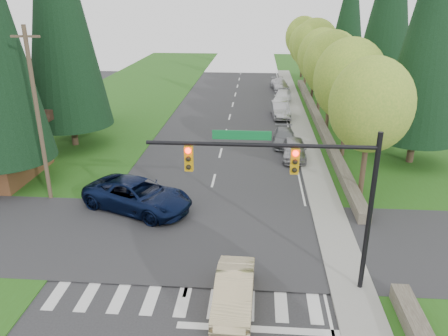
# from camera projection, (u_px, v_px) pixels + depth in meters

# --- Properties ---
(grass_east) EXTENTS (14.00, 110.00, 0.06)m
(grass_east) POSITION_uv_depth(u_px,v_px,m) (395.00, 162.00, 32.10)
(grass_east) COLOR #275416
(grass_east) RESTS_ON ground
(grass_west) EXTENTS (14.00, 110.00, 0.06)m
(grass_west) POSITION_uv_depth(u_px,v_px,m) (53.00, 153.00, 33.96)
(grass_west) COLOR #275416
(grass_west) RESTS_ON ground
(cross_street) EXTENTS (120.00, 8.00, 0.10)m
(cross_street) POSITION_uv_depth(u_px,v_px,m) (199.00, 239.00, 21.90)
(cross_street) COLOR #28282B
(cross_street) RESTS_ON ground
(sidewalk_east) EXTENTS (1.80, 80.00, 0.13)m
(sidewalk_east) POSITION_uv_depth(u_px,v_px,m) (309.00, 150.00, 34.38)
(sidewalk_east) COLOR gray
(sidewalk_east) RESTS_ON ground
(curb_east) EXTENTS (0.20, 80.00, 0.13)m
(curb_east) POSITION_uv_depth(u_px,v_px,m) (298.00, 150.00, 34.44)
(curb_east) COLOR gray
(curb_east) RESTS_ON ground
(stone_wall_north) EXTENTS (0.70, 40.00, 0.70)m
(stone_wall_north) POSITION_uv_depth(u_px,v_px,m) (318.00, 121.00, 41.58)
(stone_wall_north) COLOR #4C4438
(stone_wall_north) RESTS_ON ground
(traffic_signal) EXTENTS (8.70, 0.37, 6.80)m
(traffic_signal) POSITION_uv_depth(u_px,v_px,m) (298.00, 176.00, 16.52)
(traffic_signal) COLOR black
(traffic_signal) RESTS_ON ground
(utility_pole) EXTENTS (1.60, 0.24, 10.00)m
(utility_pole) POSITION_uv_depth(u_px,v_px,m) (38.00, 115.00, 24.41)
(utility_pole) COLOR #473828
(utility_pole) RESTS_ON ground
(decid_tree_0) EXTENTS (4.80, 4.80, 8.37)m
(decid_tree_0) POSITION_uv_depth(u_px,v_px,m) (371.00, 105.00, 24.77)
(decid_tree_0) COLOR #38281C
(decid_tree_0) RESTS_ON ground
(decid_tree_1) EXTENTS (5.20, 5.20, 8.80)m
(decid_tree_1) POSITION_uv_depth(u_px,v_px,m) (350.00, 80.00, 31.19)
(decid_tree_1) COLOR #38281C
(decid_tree_1) RESTS_ON ground
(decid_tree_2) EXTENTS (5.00, 5.00, 8.82)m
(decid_tree_2) POSITION_uv_depth(u_px,v_px,m) (332.00, 64.00, 37.65)
(decid_tree_2) COLOR #38281C
(decid_tree_2) RESTS_ON ground
(decid_tree_3) EXTENTS (5.00, 5.00, 8.55)m
(decid_tree_3) POSITION_uv_depth(u_px,v_px,m) (322.00, 57.00, 44.24)
(decid_tree_3) COLOR #38281C
(decid_tree_3) RESTS_ON ground
(decid_tree_4) EXTENTS (5.40, 5.40, 9.18)m
(decid_tree_4) POSITION_uv_depth(u_px,v_px,m) (315.00, 46.00, 50.58)
(decid_tree_4) COLOR #38281C
(decid_tree_4) RESTS_ON ground
(decid_tree_5) EXTENTS (4.80, 4.80, 8.30)m
(decid_tree_5) POSITION_uv_depth(u_px,v_px,m) (307.00, 44.00, 57.29)
(decid_tree_5) COLOR #38281C
(decid_tree_5) RESTS_ON ground
(decid_tree_6) EXTENTS (5.20, 5.20, 8.86)m
(decid_tree_6) POSITION_uv_depth(u_px,v_px,m) (303.00, 37.00, 63.66)
(decid_tree_6) COLOR #38281C
(decid_tree_6) RESTS_ON ground
(conifer_w_e) EXTENTS (5.78, 5.78, 18.80)m
(conifer_w_e) POSITION_uv_depth(u_px,v_px,m) (66.00, 10.00, 37.71)
(conifer_w_e) COLOR #38281C
(conifer_w_e) RESTS_ON ground
(conifer_e_a) EXTENTS (5.44, 5.44, 17.80)m
(conifer_e_a) POSITION_uv_depth(u_px,v_px,m) (432.00, 22.00, 28.47)
(conifer_e_a) COLOR #38281C
(conifer_e_a) RESTS_ON ground
(conifer_e_b) EXTENTS (6.12, 6.12, 19.80)m
(conifer_e_b) POSITION_uv_depth(u_px,v_px,m) (390.00, 3.00, 41.02)
(conifer_e_b) COLOR #38281C
(conifer_e_b) RESTS_ON ground
(conifer_e_c) EXTENTS (5.10, 5.10, 16.80)m
(conifer_e_c) POSITION_uv_depth(u_px,v_px,m) (350.00, 14.00, 54.64)
(conifer_e_c) COLOR #38281C
(conifer_e_c) RESTS_ON ground
(sedan_champagne) EXTENTS (1.56, 4.23, 1.38)m
(sedan_champagne) POSITION_uv_depth(u_px,v_px,m) (234.00, 292.00, 16.86)
(sedan_champagne) COLOR beige
(sedan_champagne) RESTS_ON ground
(suv_navy) EXTENTS (6.99, 5.18, 1.76)m
(suv_navy) POSITION_uv_depth(u_px,v_px,m) (138.00, 195.00, 24.64)
(suv_navy) COLOR black
(suv_navy) RESTS_ON ground
(parked_car_a) EXTENTS (1.89, 4.35, 1.46)m
(parked_car_a) POSITION_uv_depth(u_px,v_px,m) (294.00, 149.00, 32.56)
(parked_car_a) COLOR #9F9FA4
(parked_car_a) RESTS_ON ground
(parked_car_b) EXTENTS (1.86, 4.31, 1.24)m
(parked_car_b) POSITION_uv_depth(u_px,v_px,m) (284.00, 137.00, 35.72)
(parked_car_b) COLOR slate
(parked_car_b) RESTS_ON ground
(parked_car_c) EXTENTS (1.97, 4.80, 1.55)m
(parked_car_c) POSITION_uv_depth(u_px,v_px,m) (280.00, 110.00, 43.89)
(parked_car_c) COLOR #A09FA3
(parked_car_c) RESTS_ON ground
(parked_car_d) EXTENTS (2.42, 4.71, 1.53)m
(parked_car_d) POSITION_uv_depth(u_px,v_px,m) (282.00, 97.00, 49.66)
(parked_car_d) COLOR white
(parked_car_d) RESTS_ON ground
(parked_car_e) EXTENTS (2.58, 4.98, 1.38)m
(parked_car_e) POSITION_uv_depth(u_px,v_px,m) (280.00, 85.00, 56.86)
(parked_car_e) COLOR silver
(parked_car_e) RESTS_ON ground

